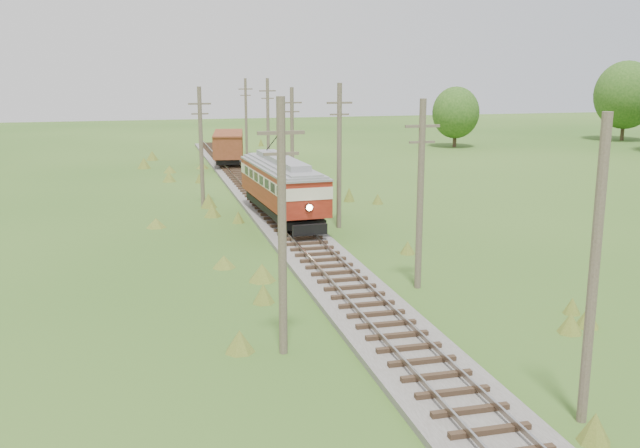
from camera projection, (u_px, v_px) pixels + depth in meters
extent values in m
cube|color=#605B54|center=(280.00, 219.00, 47.11)|extent=(3.60, 96.00, 0.25)
cube|color=#726659|center=(269.00, 214.00, 46.86)|extent=(0.08, 96.00, 0.17)
cube|color=#726659|center=(291.00, 213.00, 47.20)|extent=(0.08, 96.00, 0.17)
cube|color=#2D2116|center=(280.00, 216.00, 47.06)|extent=(2.40, 96.00, 0.16)
cube|color=black|center=(282.00, 208.00, 46.15)|extent=(3.04, 11.26, 0.45)
cube|color=maroon|center=(282.00, 192.00, 45.94)|extent=(3.51, 12.26, 1.11)
cube|color=beige|center=(282.00, 178.00, 45.74)|extent=(3.55, 12.32, 0.71)
cube|color=black|center=(282.00, 178.00, 45.74)|extent=(3.54, 11.78, 0.56)
cube|color=maroon|center=(282.00, 171.00, 45.63)|extent=(3.51, 12.26, 0.30)
cube|color=gray|center=(282.00, 166.00, 45.56)|extent=(3.58, 12.38, 0.38)
cube|color=gray|center=(282.00, 160.00, 45.49)|extent=(1.79, 9.14, 0.40)
sphere|color=#FFF2BF|center=(309.00, 208.00, 40.19)|extent=(0.36, 0.36, 0.36)
cylinder|color=black|center=(275.00, 140.00, 46.93)|extent=(0.33, 4.70, 1.95)
cylinder|color=black|center=(289.00, 224.00, 41.68)|extent=(0.17, 0.81, 0.81)
cylinder|color=black|center=(314.00, 222.00, 42.12)|extent=(0.17, 0.81, 0.81)
cylinder|color=black|center=(255.00, 197.00, 50.21)|extent=(0.17, 0.81, 0.81)
cylinder|color=black|center=(276.00, 196.00, 50.66)|extent=(0.17, 0.81, 0.81)
cube|color=black|center=(229.00, 157.00, 72.48)|extent=(3.33, 7.98, 0.54)
cube|color=brown|center=(228.00, 144.00, 72.19)|extent=(4.01, 8.91, 2.15)
cube|color=brown|center=(228.00, 133.00, 71.95)|extent=(4.09, 9.09, 0.13)
cylinder|color=black|center=(220.00, 160.00, 69.88)|extent=(0.25, 0.87, 0.86)
cylinder|color=black|center=(236.00, 160.00, 70.04)|extent=(0.25, 0.87, 0.86)
cylinder|color=black|center=(222.00, 154.00, 74.89)|extent=(0.25, 0.87, 0.86)
cylinder|color=black|center=(237.00, 154.00, 75.05)|extent=(0.25, 0.87, 0.86)
cone|color=gray|center=(273.00, 177.00, 62.13)|extent=(3.09, 3.09, 1.16)
cone|color=gray|center=(284.00, 181.00, 61.45)|extent=(1.74, 1.74, 0.68)
cylinder|color=brown|center=(594.00, 274.00, 19.49)|extent=(0.30, 0.30, 8.80)
cylinder|color=brown|center=(420.00, 196.00, 31.86)|extent=(0.30, 0.30, 8.60)
cube|color=brown|center=(422.00, 126.00, 31.19)|extent=(1.60, 0.12, 0.12)
cube|color=brown|center=(422.00, 142.00, 31.34)|extent=(1.20, 0.10, 0.10)
cylinder|color=brown|center=(339.00, 157.00, 44.10)|extent=(0.30, 0.30, 9.00)
cube|color=brown|center=(340.00, 103.00, 43.38)|extent=(1.60, 0.12, 0.12)
cube|color=brown|center=(339.00, 114.00, 43.53)|extent=(1.20, 0.10, 0.10)
cylinder|color=brown|center=(292.00, 141.00, 56.41)|extent=(0.30, 0.30, 8.40)
cube|color=brown|center=(292.00, 103.00, 55.77)|extent=(1.60, 0.12, 0.12)
cube|color=brown|center=(292.00, 112.00, 55.92)|extent=(1.20, 0.10, 0.10)
cylinder|color=brown|center=(268.00, 125.00, 68.76)|extent=(0.30, 0.30, 8.90)
cube|color=brown|center=(267.00, 91.00, 68.06)|extent=(1.60, 0.12, 0.12)
cube|color=brown|center=(268.00, 98.00, 68.21)|extent=(1.20, 0.10, 0.10)
cylinder|color=brown|center=(246.00, 117.00, 81.03)|extent=(0.30, 0.30, 8.70)
cube|color=brown|center=(245.00, 89.00, 80.36)|extent=(1.60, 0.12, 0.12)
cube|color=brown|center=(246.00, 95.00, 80.51)|extent=(1.20, 0.10, 0.10)
cylinder|color=brown|center=(282.00, 230.00, 24.33)|extent=(0.30, 0.30, 9.00)
cube|color=brown|center=(281.00, 133.00, 23.62)|extent=(1.60, 0.12, 0.12)
cube|color=brown|center=(281.00, 154.00, 23.77)|extent=(1.20, 0.10, 0.10)
cylinder|color=brown|center=(201.00, 148.00, 50.80)|extent=(0.30, 0.30, 8.60)
cube|color=brown|center=(200.00, 104.00, 50.13)|extent=(1.60, 0.12, 0.12)
cube|color=brown|center=(200.00, 114.00, 50.28)|extent=(1.20, 0.10, 0.10)
cylinder|color=#38281C|center=(623.00, 127.00, 98.08)|extent=(0.50, 0.50, 3.60)
ellipsoid|color=#204615|center=(626.00, 95.00, 97.13)|extent=(8.40, 8.40, 9.24)
cylinder|color=#38281C|center=(455.00, 137.00, 90.05)|extent=(0.50, 0.50, 2.52)
ellipsoid|color=#204615|center=(456.00, 113.00, 89.38)|extent=(5.88, 5.88, 6.47)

